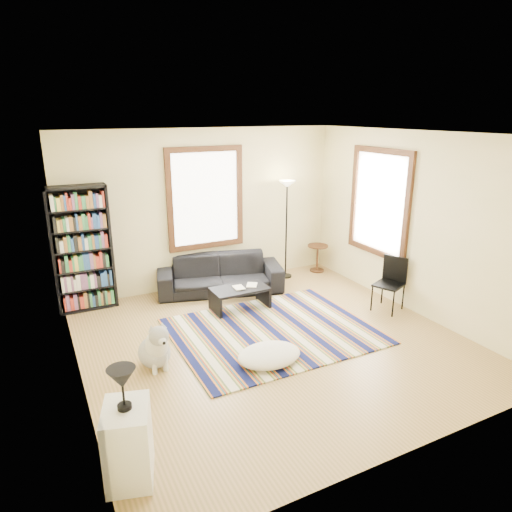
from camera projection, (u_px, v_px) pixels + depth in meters
name	position (u px, v px, depth m)	size (l,w,h in m)	color
floor	(272.00, 344.00, 6.40)	(5.00, 5.00, 0.10)	#A8814C
ceiling	(275.00, 130.00, 5.52)	(5.00, 5.00, 0.10)	white
wall_back	(204.00, 209.00, 8.12)	(5.00, 0.10, 2.80)	beige
wall_front	(421.00, 321.00, 3.79)	(5.00, 0.10, 2.80)	beige
wall_left	(64.00, 275.00, 4.86)	(0.10, 5.00, 2.80)	beige
wall_right	(417.00, 224.00, 7.05)	(0.10, 5.00, 2.80)	beige
window_back	(205.00, 198.00, 8.00)	(1.20, 0.06, 1.60)	white
window_right	(379.00, 203.00, 7.64)	(0.06, 1.20, 1.60)	white
rug	(273.00, 331.00, 6.63)	(2.80, 2.24, 0.02)	#0C113E
sofa	(220.00, 274.00, 8.06)	(2.17, 0.85, 0.63)	black
bookshelf	(82.00, 249.00, 7.13)	(0.90, 0.30, 2.00)	black
coffee_table	(240.00, 298.00, 7.36)	(0.90, 0.50, 0.36)	black
book_a	(234.00, 288.00, 7.25)	(0.16, 0.22, 0.02)	beige
book_b	(247.00, 285.00, 7.40)	(0.16, 0.22, 0.02)	beige
floor_cushion	(269.00, 355.00, 5.80)	(0.84, 0.63, 0.21)	white
floor_lamp	(286.00, 230.00, 8.56)	(0.30, 0.30, 1.86)	black
side_table	(317.00, 258.00, 9.07)	(0.40, 0.40, 0.54)	#432610
folding_chair	(389.00, 285.00, 7.24)	(0.42, 0.40, 0.86)	black
white_cabinet	(128.00, 443.00, 3.90)	(0.38, 0.50, 0.70)	white
table_lamp	(123.00, 389.00, 3.74)	(0.24, 0.24, 0.38)	black
dog	(154.00, 343.00, 5.66)	(0.44, 0.62, 0.62)	silver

